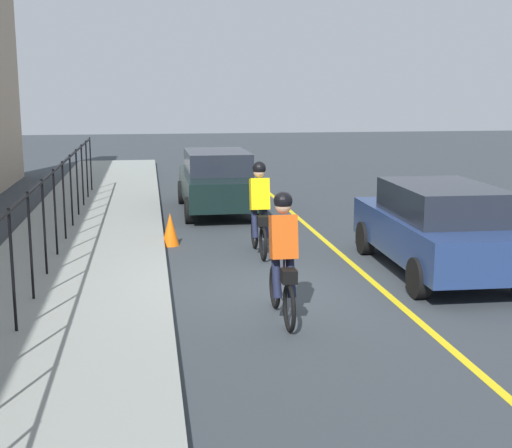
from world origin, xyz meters
The scene contains 9 objects.
ground_plane centered at (0.00, 0.00, 0.00)m, with size 80.00×80.00×0.00m, color #32393E.
lane_line_centre centered at (0.00, -1.60, 0.00)m, with size 36.00×0.12×0.01m, color yellow.
sidewalk centered at (0.00, 3.40, 0.07)m, with size 40.00×3.20×0.15m, color gray.
iron_fence centered at (1.00, 3.80, 1.29)m, with size 20.01×0.04×1.60m.
cyclist_lead centered at (2.42, -0.02, 0.91)m, with size 1.71×0.36×1.83m.
cyclist_follow centered at (-1.53, 0.27, 0.91)m, with size 1.71×0.36×1.83m.
patrol_sedan centered at (0.64, -2.89, 0.82)m, with size 4.44×2.00×1.58m.
parked_sedan_rear centered at (7.49, 0.30, 0.82)m, with size 4.42×1.95×1.58m.
traffic_cone_near centered at (3.55, 1.67, 0.34)m, with size 0.36×0.36×0.68m, color orange.
Camera 1 is at (-10.85, 2.07, 3.20)m, focal length 49.74 mm.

